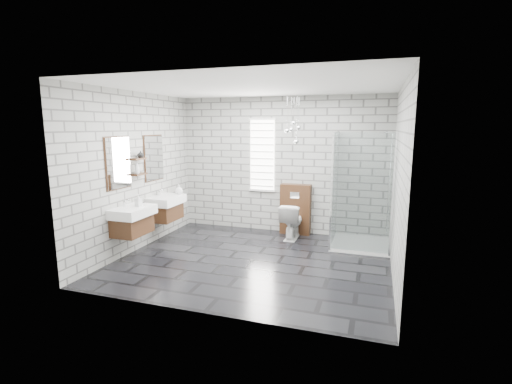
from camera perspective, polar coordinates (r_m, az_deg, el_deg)
The scene contains 20 objects.
floor at distance 6.05m, azimuth -0.43°, elevation -10.54°, with size 4.20×3.60×0.02m, color black.
ceiling at distance 5.70m, azimuth -0.46°, elevation 16.01°, with size 4.20×3.60×0.02m, color white.
wall_back at distance 7.44m, azimuth 3.98°, elevation 4.10°, with size 4.20×0.02×2.70m, color #A4A59F.
wall_front at distance 4.06m, azimuth -8.55°, elevation -0.96°, with size 4.20×0.02×2.70m, color #A4A59F.
wall_left at distance 6.69m, azimuth -17.88°, elevation 2.96°, with size 0.02×3.60×2.70m, color #A4A59F.
wall_right at distance 5.44m, azimuth 21.16°, elevation 1.24°, with size 0.02×3.60×2.70m, color #A4A59F.
vanity_left at distance 6.27m, azimuth -18.73°, elevation -3.04°, with size 0.47×0.70×1.57m.
vanity_right at distance 7.08m, azimuth -13.93°, elevation -1.35°, with size 0.47×0.70×1.57m.
shelf_lower at distance 6.60m, azimuth -17.56°, elevation 2.63°, with size 0.14×0.30×0.03m, color #472915.
shelf_upper at distance 6.58m, azimuth -17.68°, elevation 4.88°, with size 0.14×0.30×0.03m, color #472915.
window at distance 7.51m, azimuth 0.97°, elevation 5.70°, with size 0.56×0.05×1.48m.
cistern_panel at distance 7.41m, azimuth 6.09°, elevation -2.64°, with size 0.60×0.20×1.00m, color #472915.
flush_plate at distance 7.24m, azimuth 5.96°, elevation -0.50°, with size 0.18×0.01×0.12m, color silver.
shower_enclosure at distance 6.76m, azimuth 15.04°, elevation -4.13°, with size 1.00×1.00×2.03m.
pendant_cluster at distance 6.89m, azimuth 5.77°, elevation 9.48°, with size 0.28×0.22×0.90m.
toilet at distance 7.14m, azimuth 5.53°, elevation -4.44°, with size 0.38×0.66×0.68m, color white.
soap_bottle_a at distance 6.25m, azimuth -17.64°, elevation -1.21°, with size 0.09×0.09×0.20m, color #B2B2B2.
soap_bottle_b at distance 7.19m, azimuth -11.79°, elevation 0.42°, with size 0.14×0.14×0.18m, color #B2B2B2.
soap_bottle_c at distance 6.54m, azimuth -17.85°, elevation 3.63°, with size 0.08×0.08×0.22m, color #B2B2B2.
vase at distance 6.62m, azimuth -17.34°, elevation 5.56°, with size 0.11×0.11×0.12m, color #B2B2B2.
Camera 1 is at (1.79, -5.37, 2.12)m, focal length 26.00 mm.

